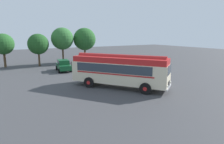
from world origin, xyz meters
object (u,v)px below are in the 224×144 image
Objects in this scene: vintage_bus at (120,70)px; car_near_left at (64,65)px; car_far_right at (109,61)px; car_mid_right at (96,62)px; car_mid_left at (80,63)px.

vintage_bus is 2.19× the size of car_near_left.
car_near_left is 8.40m from car_far_right.
car_near_left is (-2.09, 12.26, -1.05)m from vintage_bus.
car_near_left is 1.05× the size of car_mid_right.
vintage_bus is at bearing -93.52° from car_mid_left.
car_mid_right and car_far_right have the same top height.
car_near_left is 1.00× the size of car_far_right.
vintage_bus reaches higher than car_mid_left.
car_mid_right is 2.53m from car_far_right.
vintage_bus is 2.29× the size of car_mid_right.
car_near_left and car_mid_left have the same top height.
car_near_left is at bearing -171.22° from car_mid_left.
vintage_bus reaches higher than car_mid_right.
car_mid_left and car_far_right have the same top height.
car_near_left is at bearing -172.98° from car_mid_right.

